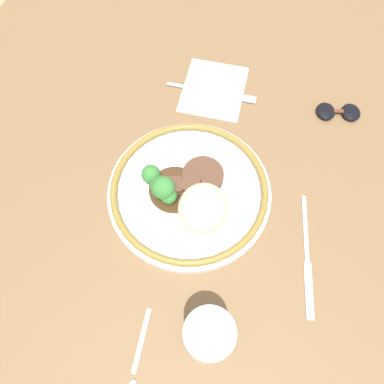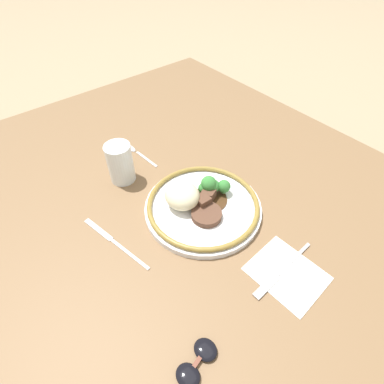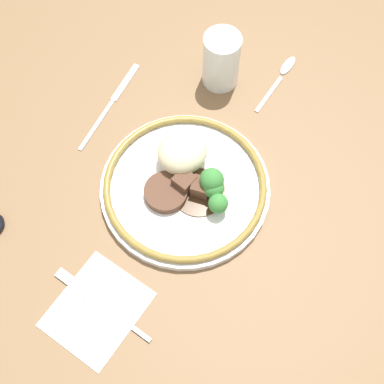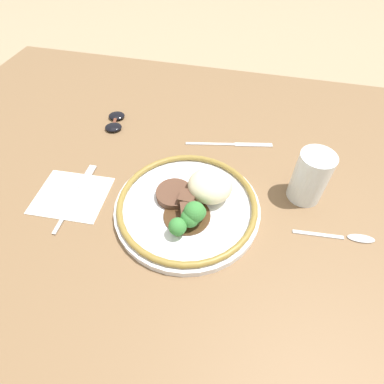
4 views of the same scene
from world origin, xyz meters
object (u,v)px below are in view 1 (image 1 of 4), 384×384
plate (189,193)px  knife (307,258)px  sunglasses (338,112)px  fork (220,94)px  spoon (131,383)px  juice_glass (208,337)px

plate → knife: plate is taller
knife → sunglasses: size_ratio=2.22×
fork → spoon: same height
juice_glass → knife: (-0.16, 0.12, -0.05)m
knife → sunglasses: (-0.31, 0.01, 0.01)m
juice_glass → knife: bearing=143.1°
spoon → sunglasses: size_ratio=1.60×
plate → spoon: size_ratio=1.91×
juice_glass → sunglasses: (-0.47, 0.14, -0.04)m
sunglasses → juice_glass: bearing=-29.4°
juice_glass → spoon: 0.13m
spoon → fork: bearing=176.3°
fork → spoon: size_ratio=1.24×
plate → spoon: bearing=0.6°
juice_glass → sunglasses: bearing=163.9°
fork → sunglasses: size_ratio=1.99×
plate → knife: bearing=76.6°
plate → sunglasses: 0.34m
knife → spoon: size_ratio=1.39×
sunglasses → knife: bearing=-15.6°
plate → spoon: (0.30, 0.00, -0.02)m
plate → knife: size_ratio=1.38×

